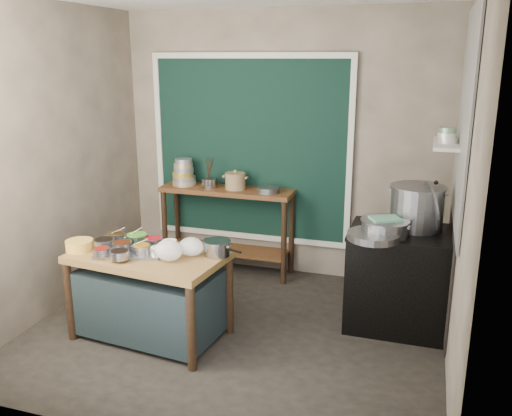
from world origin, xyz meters
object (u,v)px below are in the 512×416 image
(yellow_basin, at_px, (80,245))
(utensil_cup, at_px, (210,183))
(back_counter, at_px, (228,230))
(stock_pot, at_px, (417,207))
(prep_table, at_px, (150,295))
(saucepan, at_px, (217,248))
(ceramic_crock, at_px, (235,182))
(steamer, at_px, (385,228))
(condiment_tray, at_px, (131,251))
(stove_block, at_px, (401,280))

(yellow_basin, distance_m, utensil_cup, 1.74)
(back_counter, distance_m, stock_pot, 2.16)
(prep_table, relative_size, stock_pot, 2.59)
(prep_table, bearing_deg, saucepan, 20.18)
(yellow_basin, bearing_deg, ceramic_crock, 65.01)
(back_counter, xyz_separation_m, saucepan, (0.46, -1.44, 0.34))
(prep_table, bearing_deg, yellow_basin, -163.90)
(utensil_cup, height_order, steamer, utensil_cup)
(stock_pot, bearing_deg, back_counter, 162.83)
(condiment_tray, xyz_separation_m, saucepan, (0.71, 0.15, 0.05))
(condiment_tray, height_order, stock_pot, stock_pot)
(prep_table, height_order, saucepan, saucepan)
(condiment_tray, distance_m, stock_pot, 2.46)
(prep_table, xyz_separation_m, stove_block, (2.00, 0.85, 0.05))
(back_counter, xyz_separation_m, yellow_basin, (-0.68, -1.68, 0.32))
(back_counter, height_order, steamer, steamer)
(utensil_cup, distance_m, stock_pot, 2.25)
(stock_pot, bearing_deg, saucepan, -151.50)
(condiment_tray, xyz_separation_m, steamer, (1.99, 0.70, 0.19))
(ceramic_crock, xyz_separation_m, steamer, (1.64, -0.89, -0.08))
(back_counter, distance_m, condiment_tray, 1.64)
(saucepan, bearing_deg, condiment_tray, -149.00)
(saucepan, xyz_separation_m, stock_pot, (1.52, 0.83, 0.26))
(stove_block, distance_m, steamer, 0.57)
(saucepan, bearing_deg, yellow_basin, -149.08)
(prep_table, bearing_deg, stock_pot, 30.96)
(yellow_basin, relative_size, stock_pot, 0.48)
(stove_block, distance_m, condiment_tray, 2.34)
(back_counter, bearing_deg, ceramic_crock, -3.43)
(stove_block, height_order, yellow_basin, stove_block)
(steamer, bearing_deg, back_counter, 152.89)
(condiment_tray, distance_m, utensil_cup, 1.59)
(stove_block, xyz_separation_m, utensil_cup, (-2.09, 0.70, 0.58))
(prep_table, height_order, stove_block, stove_block)
(prep_table, distance_m, condiment_tray, 0.42)
(utensil_cup, height_order, ceramic_crock, ceramic_crock)
(stove_block, xyz_separation_m, steamer, (-0.16, -0.16, 0.52))
(yellow_basin, height_order, utensil_cup, utensil_cup)
(steamer, bearing_deg, prep_table, -159.57)
(prep_table, xyz_separation_m, stock_pot, (2.08, 0.97, 0.69))
(prep_table, relative_size, ceramic_crock, 5.41)
(prep_table, xyz_separation_m, condiment_tray, (-0.15, -0.01, 0.39))
(stock_pot, bearing_deg, utensil_cup, 164.88)
(steamer, bearing_deg, saucepan, -156.98)
(saucepan, height_order, stock_pot, stock_pot)
(stove_block, bearing_deg, stock_pot, 55.27)
(back_counter, bearing_deg, stock_pot, -17.17)
(condiment_tray, relative_size, ceramic_crock, 2.32)
(prep_table, distance_m, steamer, 2.05)
(stove_block, bearing_deg, condiment_tray, -158.15)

